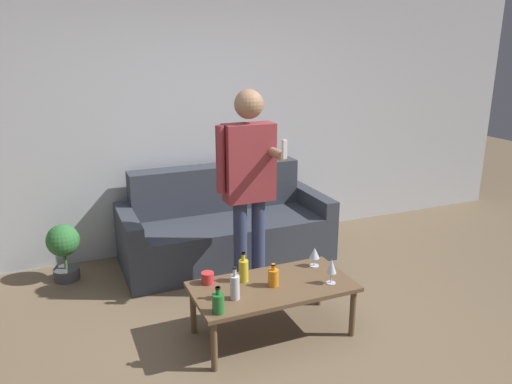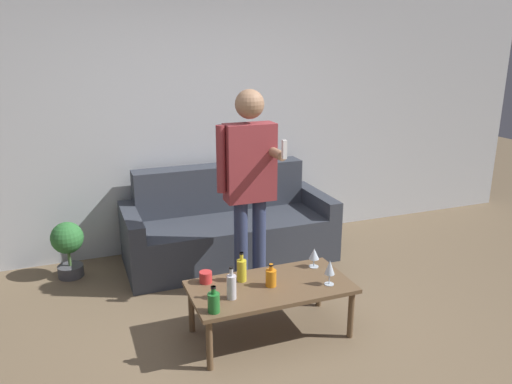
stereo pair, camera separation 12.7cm
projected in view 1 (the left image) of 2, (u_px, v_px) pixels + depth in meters
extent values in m
plane|color=#756047|center=(289.00, 367.00, 3.28)|extent=(16.00, 16.00, 0.00)
cube|color=silver|center=(188.00, 117.00, 4.92)|extent=(8.00, 0.06, 2.70)
cube|color=#383D47|center=(231.00, 244.00, 4.74)|extent=(1.71, 0.61, 0.43)
cube|color=#383D47|center=(216.00, 208.00, 5.05)|extent=(1.71, 0.24, 0.89)
cube|color=#383D47|center=(130.00, 246.00, 4.48)|extent=(0.14, 0.85, 0.59)
cube|color=#383D47|center=(311.00, 219.00, 5.17)|extent=(0.14, 0.85, 0.59)
cube|color=brown|center=(273.00, 287.00, 3.55)|extent=(1.15, 0.58, 0.03)
cylinder|color=brown|center=(214.00, 346.00, 3.20)|extent=(0.04, 0.04, 0.37)
cylinder|color=brown|center=(353.00, 313.00, 3.59)|extent=(0.04, 0.04, 0.37)
cylinder|color=brown|center=(193.00, 310.00, 3.63)|extent=(0.04, 0.04, 0.37)
cylinder|color=brown|center=(319.00, 284.00, 4.02)|extent=(0.04, 0.04, 0.37)
cylinder|color=silver|center=(235.00, 288.00, 3.33)|extent=(0.07, 0.07, 0.17)
cylinder|color=silver|center=(235.00, 272.00, 3.30)|extent=(0.02, 0.02, 0.06)
cylinder|color=black|center=(235.00, 268.00, 3.29)|extent=(0.03, 0.03, 0.01)
cylinder|color=yellow|center=(244.00, 271.00, 3.59)|extent=(0.07, 0.07, 0.16)
cylinder|color=yellow|center=(243.00, 257.00, 3.55)|extent=(0.03, 0.03, 0.06)
cylinder|color=black|center=(243.00, 253.00, 3.55)|extent=(0.03, 0.03, 0.01)
cylinder|color=#23752D|center=(218.00, 303.00, 3.17)|extent=(0.08, 0.08, 0.13)
cylinder|color=#23752D|center=(218.00, 291.00, 3.14)|extent=(0.03, 0.03, 0.05)
cylinder|color=black|center=(218.00, 288.00, 3.14)|extent=(0.03, 0.03, 0.01)
cylinder|color=orange|center=(273.00, 278.00, 3.52)|extent=(0.08, 0.08, 0.12)
cylinder|color=orange|center=(273.00, 267.00, 3.50)|extent=(0.03, 0.03, 0.05)
cylinder|color=black|center=(273.00, 265.00, 3.49)|extent=(0.03, 0.03, 0.01)
cylinder|color=silver|center=(331.00, 283.00, 3.57)|extent=(0.07, 0.07, 0.01)
cylinder|color=silver|center=(331.00, 278.00, 3.56)|extent=(0.01, 0.01, 0.08)
cone|color=silver|center=(332.00, 266.00, 3.54)|extent=(0.07, 0.07, 0.11)
cylinder|color=silver|center=(314.00, 266.00, 3.85)|extent=(0.08, 0.08, 0.01)
cylinder|color=silver|center=(314.00, 262.00, 3.84)|extent=(0.01, 0.01, 0.06)
cone|color=silver|center=(315.00, 253.00, 3.82)|extent=(0.08, 0.08, 0.08)
cylinder|color=red|center=(208.00, 278.00, 3.56)|extent=(0.09, 0.09, 0.08)
cylinder|color=navy|center=(240.00, 249.00, 4.12)|extent=(0.11, 0.11, 0.83)
cylinder|color=navy|center=(258.00, 246.00, 4.18)|extent=(0.11, 0.11, 0.83)
cube|color=#933338|center=(249.00, 163.00, 3.94)|extent=(0.40, 0.18, 0.62)
sphere|color=#9E7556|center=(249.00, 104.00, 3.81)|extent=(0.23, 0.23, 0.23)
cylinder|color=#933338|center=(220.00, 160.00, 3.84)|extent=(0.07, 0.07, 0.53)
cylinder|color=#9E7556|center=(275.00, 153.00, 3.85)|extent=(0.07, 0.27, 0.07)
cube|color=white|center=(284.00, 149.00, 3.69)|extent=(0.03, 0.03, 0.14)
cylinder|color=#4C4C51|center=(67.00, 274.00, 4.49)|extent=(0.23, 0.23, 0.11)
cylinder|color=#476B38|center=(65.00, 260.00, 4.45)|extent=(0.03, 0.03, 0.17)
sphere|color=#337A38|center=(63.00, 240.00, 4.40)|extent=(0.29, 0.29, 0.29)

